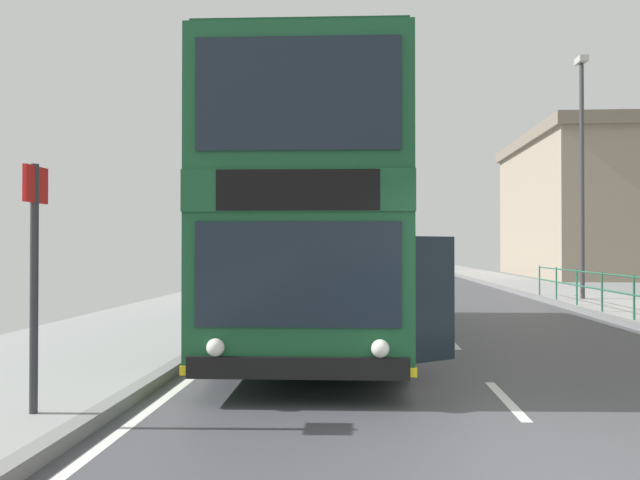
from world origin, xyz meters
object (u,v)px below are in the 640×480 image
at_px(bus_stop_sign_near, 35,258).
at_px(background_building_00, 631,205).
at_px(double_decker_bus_main, 319,221).
at_px(street_lamp_far_side, 582,159).

xyz_separation_m(bus_stop_sign_near, background_building_00, (20.07, 36.69, 2.84)).
bearing_deg(background_building_00, bus_stop_sign_near, -118.67).
relative_size(double_decker_bus_main, bus_stop_sign_near, 4.59).
relative_size(bus_stop_sign_near, street_lamp_far_side, 0.31).
height_order(double_decker_bus_main, street_lamp_far_side, street_lamp_far_side).
xyz_separation_m(double_decker_bus_main, background_building_00, (17.69, 30.32, 2.21)).
height_order(double_decker_bus_main, background_building_00, background_building_00).
xyz_separation_m(double_decker_bus_main, bus_stop_sign_near, (-2.38, -6.37, -0.62)).
bearing_deg(street_lamp_far_side, double_decker_bus_main, -130.69).
xyz_separation_m(double_decker_bus_main, street_lamp_far_side, (7.87, 9.16, 2.37)).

